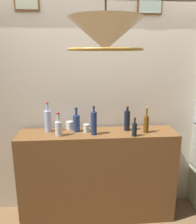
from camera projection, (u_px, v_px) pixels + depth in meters
name	position (u px, v px, depth m)	size (l,w,h in m)	color
panelled_rear_partition	(96.00, 94.00, 2.76)	(3.30, 0.15, 2.77)	beige
bar_shelf_unit	(98.00, 176.00, 2.72)	(1.79, 0.40, 1.08)	brown
liquor_bottle_bourbon	(94.00, 123.00, 2.49)	(0.07, 0.07, 0.32)	navy
liquor_bottle_vermouth	(76.00, 123.00, 2.60)	(0.08, 0.08, 0.28)	navy
liquor_bottle_rye	(146.00, 124.00, 2.56)	(0.06, 0.06, 0.29)	brown
liquor_bottle_tequila	(127.00, 120.00, 2.63)	(0.07, 0.07, 0.29)	black
liquor_bottle_scotch	(135.00, 129.00, 2.45)	(0.05, 0.05, 0.20)	black
liquor_bottle_amaro	(59.00, 128.00, 2.46)	(0.07, 0.07, 0.26)	silver
liquor_bottle_rum	(48.00, 120.00, 2.59)	(0.08, 0.08, 0.34)	#A4B6E3
glass_tumbler_rocks	(86.00, 128.00, 2.59)	(0.07, 0.07, 0.09)	silver
glass_tumbler_highball	(70.00, 125.00, 2.69)	(0.08, 0.08, 0.09)	silver
pendant_lamp	(105.00, 35.00, 1.38)	(0.46, 0.46, 0.48)	#EFE5C6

